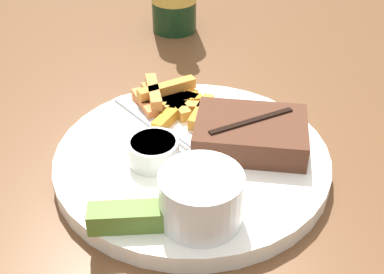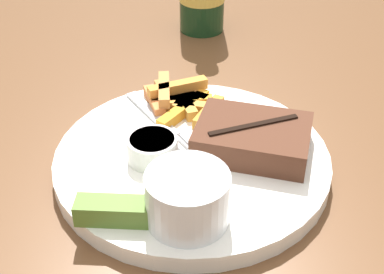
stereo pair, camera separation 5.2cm
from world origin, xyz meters
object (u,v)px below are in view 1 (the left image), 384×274
(pickle_spear, at_px, (132,217))
(coleslaw_cup, at_px, (201,195))
(fork_utensil, at_px, (150,121))
(dinner_plate, at_px, (192,161))
(steak_portion, at_px, (251,133))
(dipping_sauce_cup, at_px, (154,150))

(pickle_spear, bearing_deg, coleslaw_cup, 26.09)
(fork_utensil, bearing_deg, pickle_spear, -41.40)
(dinner_plate, distance_m, fork_utensil, 0.07)
(steak_portion, xyz_separation_m, dipping_sauce_cup, (-0.08, -0.05, -0.00))
(dinner_plate, relative_size, steak_portion, 2.24)
(coleslaw_cup, bearing_deg, steak_portion, 81.38)
(dinner_plate, height_order, dipping_sauce_cup, dipping_sauce_cup)
(coleslaw_cup, xyz_separation_m, fork_utensil, (-0.09, 0.12, -0.02))
(dinner_plate, relative_size, coleslaw_cup, 3.84)
(dipping_sauce_cup, xyz_separation_m, fork_utensil, (-0.03, 0.06, -0.01))
(dinner_plate, bearing_deg, dipping_sauce_cup, -143.53)
(dipping_sauce_cup, relative_size, pickle_spear, 0.65)
(dinner_plate, height_order, pickle_spear, pickle_spear)
(fork_utensil, bearing_deg, dipping_sauce_cup, -32.55)
(dinner_plate, xyz_separation_m, dipping_sauce_cup, (-0.03, -0.02, 0.02))
(dinner_plate, relative_size, dipping_sauce_cup, 5.54)
(dipping_sauce_cup, height_order, fork_utensil, dipping_sauce_cup)
(coleslaw_cup, relative_size, dipping_sauce_cup, 1.44)
(dinner_plate, xyz_separation_m, pickle_spear, (-0.02, -0.11, 0.02))
(coleslaw_cup, bearing_deg, fork_utensil, 127.25)
(dinner_plate, height_order, steak_portion, steak_portion)
(dinner_plate, bearing_deg, coleslaw_cup, -67.93)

